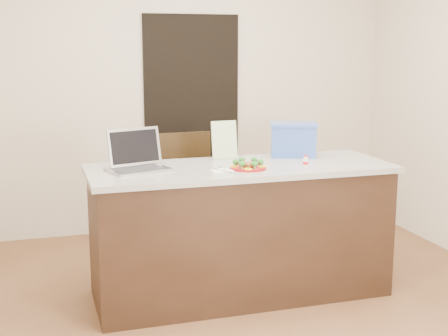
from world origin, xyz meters
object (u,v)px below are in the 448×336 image
object	(u,v)px
plate	(248,167)
yogurt_bottle	(306,162)
island	(240,230)
chair	(188,187)
blue_box	(293,139)
napkin	(222,170)
laptop	(137,159)

from	to	relation	value
plate	yogurt_bottle	bearing A→B (deg)	-5.23
island	yogurt_bottle	size ratio (longest dim) A/B	26.52
island	plate	xyz separation A→B (m)	(0.01, -0.12, 0.47)
island	chair	world-z (taller)	chair
yogurt_bottle	blue_box	size ratio (longest dim) A/B	0.19
yogurt_bottle	plate	bearing A→B (deg)	174.77
island	chair	size ratio (longest dim) A/B	2.04
yogurt_bottle	chair	size ratio (longest dim) A/B	0.08
island	chair	distance (m)	0.96
napkin	island	bearing A→B (deg)	37.02
yogurt_bottle	laptop	world-z (taller)	laptop
napkin	plate	bearing A→B (deg)	1.97
island	napkin	world-z (taller)	napkin
island	laptop	bearing A→B (deg)	173.40
plate	yogurt_bottle	world-z (taller)	yogurt_bottle
plate	laptop	xyz separation A→B (m)	(-0.70, 0.20, 0.06)
blue_box	island	bearing A→B (deg)	-132.81
plate	napkin	world-z (taller)	plate
island	chair	bearing A→B (deg)	98.60
yogurt_bottle	laptop	xyz separation A→B (m)	(-1.10, 0.24, 0.04)
island	blue_box	distance (m)	0.80
plate	blue_box	xyz separation A→B (m)	(0.48, 0.37, 0.11)
napkin	yogurt_bottle	xyz separation A→B (m)	(0.58, -0.03, 0.03)
island	blue_box	xyz separation A→B (m)	(0.49, 0.24, 0.58)
chair	island	bearing A→B (deg)	-83.33
island	napkin	bearing A→B (deg)	-142.98
plate	chair	world-z (taller)	chair
laptop	blue_box	xyz separation A→B (m)	(1.18, 0.16, 0.05)
napkin	chair	xyz separation A→B (m)	(0.03, 1.07, -0.35)
chair	laptop	bearing A→B (deg)	-124.57
island	blue_box	size ratio (longest dim) A/B	5.10
napkin	blue_box	distance (m)	0.77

